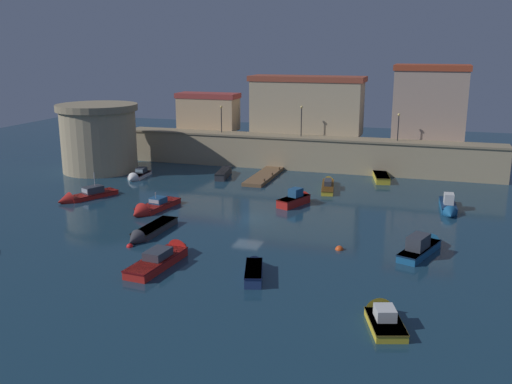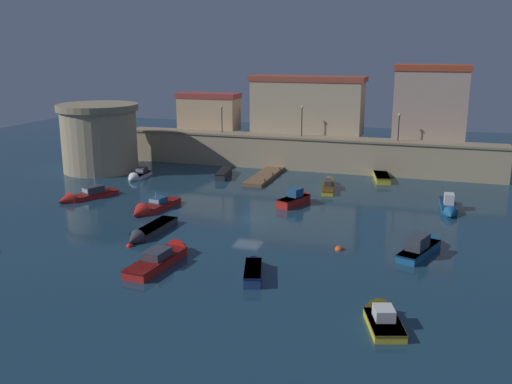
% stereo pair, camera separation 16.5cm
% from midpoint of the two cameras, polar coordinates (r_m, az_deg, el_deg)
% --- Properties ---
extents(ground_plane, '(130.02, 130.02, 0.00)m').
position_cam_midpoint_polar(ground_plane, '(53.04, -0.76, -2.71)').
color(ground_plane, '#19384C').
extents(quay_wall, '(49.29, 3.40, 4.29)m').
position_cam_midpoint_polar(quay_wall, '(74.31, 4.90, 3.94)').
color(quay_wall, tan).
rests_on(quay_wall, ground).
extents(old_town_backdrop, '(38.62, 5.84, 9.28)m').
position_cam_midpoint_polar(old_town_backdrop, '(76.64, 8.54, 8.62)').
color(old_town_backdrop, tan).
rests_on(old_town_backdrop, ground).
extents(fortress_tower, '(10.13, 10.13, 8.51)m').
position_cam_midpoint_polar(fortress_tower, '(75.48, -15.32, 5.30)').
color(fortress_tower, tan).
rests_on(fortress_tower, ground).
extents(pier_dock, '(2.35, 9.95, 0.70)m').
position_cam_midpoint_polar(pier_dock, '(69.37, 0.90, 1.59)').
color(pier_dock, brown).
rests_on(pier_dock, ground).
extents(quay_lamp_0, '(0.32, 0.32, 3.58)m').
position_cam_midpoint_polar(quay_lamp_0, '(76.90, -3.37, 7.71)').
color(quay_lamp_0, black).
rests_on(quay_lamp_0, quay_wall).
extents(quay_lamp_1, '(0.32, 0.32, 3.90)m').
position_cam_midpoint_polar(quay_lamp_1, '(73.69, 4.68, 7.54)').
color(quay_lamp_1, black).
rests_on(quay_lamp_1, quay_wall).
extents(quay_lamp_2, '(0.32, 0.32, 3.36)m').
position_cam_midpoint_polar(quay_lamp_2, '(72.00, 14.16, 6.74)').
color(quay_lamp_2, black).
rests_on(quay_lamp_2, quay_wall).
extents(moored_boat_0, '(1.76, 6.35, 2.01)m').
position_cam_midpoint_polar(moored_boat_0, '(58.35, 18.79, -1.45)').
color(moored_boat_0, '#195689').
rests_on(moored_boat_0, ground).
extents(moored_boat_1, '(2.44, 7.47, 1.79)m').
position_cam_midpoint_polar(moored_boat_1, '(43.20, -9.05, -6.37)').
color(moored_boat_1, red).
rests_on(moored_boat_1, ground).
extents(moored_boat_2, '(3.65, 6.83, 2.06)m').
position_cam_midpoint_polar(moored_boat_2, '(46.41, 16.43, -5.18)').
color(moored_boat_2, '#195689').
rests_on(moored_boat_2, ground).
extents(moored_boat_3, '(2.43, 5.05, 1.09)m').
position_cam_midpoint_polar(moored_boat_3, '(40.34, -0.16, -7.73)').
color(moored_boat_3, navy).
rests_on(moored_boat_3, ground).
extents(moored_boat_4, '(2.83, 6.81, 2.36)m').
position_cam_midpoint_polar(moored_boat_4, '(56.31, -10.40, -1.58)').
color(moored_boat_4, red).
rests_on(moored_boat_4, ground).
extents(moored_boat_5, '(1.82, 4.79, 1.57)m').
position_cam_midpoint_polar(moored_boat_5, '(70.55, -11.68, 1.60)').
color(moored_boat_5, white).
rests_on(moored_boat_5, ground).
extents(moored_boat_6, '(1.78, 7.01, 1.45)m').
position_cam_midpoint_polar(moored_boat_6, '(49.28, -10.66, -3.94)').
color(moored_boat_6, '#333338').
rests_on(moored_boat_6, ground).
extents(moored_boat_7, '(2.13, 6.24, 1.11)m').
position_cam_midpoint_polar(moored_boat_7, '(70.52, -3.07, 1.98)').
color(moored_boat_7, '#333338').
rests_on(moored_boat_7, ground).
extents(moored_boat_8, '(3.17, 5.18, 1.92)m').
position_cam_midpoint_polar(moored_boat_8, '(58.00, 4.23, -0.67)').
color(moored_boat_8, red).
rests_on(moored_boat_8, ground).
extents(moored_boat_9, '(2.86, 6.83, 1.51)m').
position_cam_midpoint_polar(moored_boat_9, '(70.86, 12.40, 1.68)').
color(moored_boat_9, gold).
rests_on(moored_boat_9, ground).
extents(moored_boat_11, '(2.39, 7.43, 1.42)m').
position_cam_midpoint_polar(moored_boat_11, '(65.09, 7.31, 0.75)').
color(moored_boat_11, gold).
rests_on(moored_boat_11, ground).
extents(moored_boat_12, '(3.02, 4.81, 1.77)m').
position_cam_midpoint_polar(moored_boat_12, '(34.78, 12.53, -12.02)').
color(moored_boat_12, gold).
rests_on(moored_boat_12, ground).
extents(moored_boat_13, '(4.39, 6.79, 3.24)m').
position_cam_midpoint_polar(moored_boat_13, '(62.37, -16.83, -0.38)').
color(moored_boat_13, red).
rests_on(moored_boat_13, ground).
extents(mooring_buoy_0, '(0.54, 0.54, 0.54)m').
position_cam_midpoint_polar(mooring_buoy_0, '(46.98, -12.43, -5.36)').
color(mooring_buoy_0, red).
rests_on(mooring_buoy_0, ground).
extents(mooring_buoy_1, '(0.66, 0.66, 0.66)m').
position_cam_midpoint_polar(mooring_buoy_1, '(45.70, 8.39, -5.73)').
color(mooring_buoy_1, '#EA4C19').
rests_on(mooring_buoy_1, ground).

